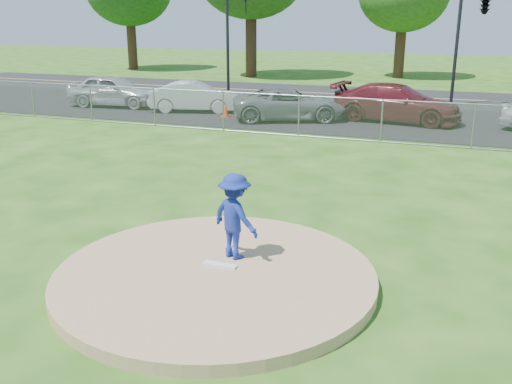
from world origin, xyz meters
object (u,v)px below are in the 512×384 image
Objects in this scene: traffic_signal_center at (482,7)px; parked_car_gray at (289,104)px; parked_car_white at (195,97)px; traffic_signal_left at (231,32)px; parked_car_silver at (114,91)px; parked_car_darkred at (396,103)px; pitcher at (235,216)px; traffic_cone at (225,110)px.

traffic_signal_center is 10.75m from parked_car_gray.
traffic_signal_center reaches higher than parked_car_white.
traffic_signal_left is 7.68m from parked_car_silver.
parked_car_darkred is at bearing -102.44° from parked_car_white.
pitcher is 15.72m from parked_car_darkred.
pitcher reaches higher than parked_car_white.
traffic_signal_left is 3.66× the size of pitcher.
parked_car_silver reaches higher than parked_car_white.
traffic_signal_left is 6.85m from parked_car_white.
traffic_cone is 0.13× the size of parked_car_silver.
parked_car_silver is at bearing -26.04° from pitcher.
traffic_signal_left is at bearing 68.09° from parked_car_darkred.
traffic_signal_center is 14.10m from parked_car_white.
parked_car_gray is at bearing -113.39° from parked_car_white.
traffic_signal_center is at bearing -75.91° from pitcher.
traffic_signal_left reaches higher than parked_car_darkred.
parked_car_silver is (-16.36, -6.25, -3.84)m from traffic_signal_center.
parked_car_silver is 0.94× the size of parked_car_gray.
parked_car_white is at bearing 60.28° from parked_car_gray.
traffic_signal_left is 1.25× the size of parked_car_silver.
traffic_signal_center is 22.00m from pitcher.
traffic_signal_left is 11.55m from parked_car_darkred.
parked_car_gray is at bearing 6.49° from traffic_cone.
traffic_cone is 2.84m from parked_car_gray.
traffic_signal_center is at bearing -78.76° from parked_car_white.
pitcher is 2.55× the size of traffic_cone.
parked_car_silver is 0.84× the size of parked_car_darkred.
traffic_signal_left is at bearing -43.09° from pitcher.
traffic_cone is 2.14m from parked_car_white.
parked_car_white is 9.03m from parked_car_darkred.
pitcher is 0.34× the size of parked_car_silver.
pitcher is at bearing -174.96° from parked_car_darkred.
traffic_cone is 7.27m from parked_car_darkred.
pitcher is 15.50m from traffic_cone.
traffic_signal_left is 1.17× the size of parked_car_gray.
traffic_signal_left is 9.15m from parked_car_gray.
parked_car_white is at bearing -95.98° from parked_car_silver.
traffic_signal_left and traffic_signal_center have the same top height.
parked_car_gray is 4.46m from parked_car_darkred.
pitcher reaches higher than parked_car_gray.
traffic_signal_left reaches higher than traffic_cone.
traffic_signal_center is at bearing -0.00° from traffic_signal_left.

